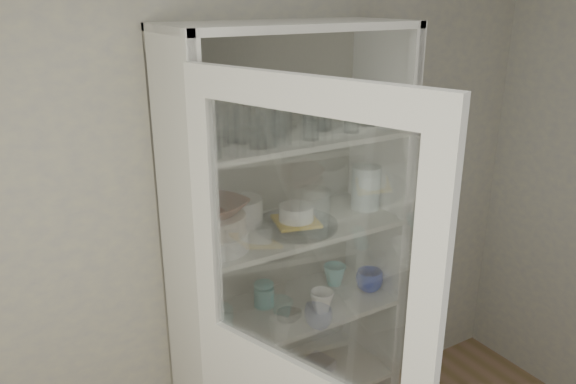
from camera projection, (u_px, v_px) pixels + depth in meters
wall_back at (223, 209)px, 2.48m from camera, size 3.60×0.02×2.60m
pantry_cabinet at (281, 285)px, 2.57m from camera, size 1.00×0.45×2.10m
tumbler_0 at (211, 136)px, 1.92m from camera, size 0.10×0.10×0.15m
tumbler_1 at (266, 126)px, 2.07m from camera, size 0.10×0.10×0.16m
tumbler_2 at (258, 131)px, 2.05m from camera, size 0.07×0.07×0.13m
tumbler_3 at (282, 127)px, 2.07m from camera, size 0.08×0.08×0.15m
tumbler_4 at (311, 123)px, 2.17m from camera, size 0.07×0.07×0.13m
tumbler_5 at (352, 117)px, 2.29m from camera, size 0.08×0.08×0.13m
tumbler_6 at (386, 114)px, 2.33m from camera, size 0.09×0.09×0.14m
tumbler_7 at (231, 123)px, 2.14m from camera, size 0.07×0.07×0.14m
tumbler_8 at (243, 125)px, 2.13m from camera, size 0.09×0.09×0.13m
tumbler_9 at (280, 119)px, 2.23m from camera, size 0.08×0.08×0.13m
tumbler_10 at (324, 115)px, 2.31m from camera, size 0.09×0.09×0.13m
tumbler_11 at (318, 115)px, 2.33m from camera, size 0.07×0.07×0.13m
goblet_0 at (222, 119)px, 2.19m from camera, size 0.07×0.07×0.15m
goblet_1 at (251, 111)px, 2.26m from camera, size 0.08×0.08×0.19m
goblet_2 at (289, 107)px, 2.35m from camera, size 0.08×0.08×0.18m
goblet_3 at (316, 104)px, 2.41m from camera, size 0.08×0.08×0.18m
plate_stack_front at (217, 240)px, 2.18m from camera, size 0.25×0.25×0.07m
plate_stack_back at (241, 211)px, 2.42m from camera, size 0.19×0.19×0.11m
cream_bowl at (216, 223)px, 2.15m from camera, size 0.30×0.30×0.07m
terracotta_bowl at (215, 208)px, 2.13m from camera, size 0.31×0.31×0.06m
glass_platter at (296, 225)px, 2.39m from camera, size 0.42×0.42×0.02m
yellow_trivet at (296, 221)px, 2.38m from camera, size 0.22×0.22×0.01m
white_ramekin at (296, 213)px, 2.37m from camera, size 0.19×0.19×0.06m
grey_bowl_stack at (366, 187)px, 2.57m from camera, size 0.13×0.13×0.20m
mug_blue at (369, 281)px, 2.67m from camera, size 0.15×0.15×0.10m
mug_teal at (335, 275)px, 2.72m from camera, size 0.14×0.14×0.10m
mug_white at (322, 301)px, 2.49m from camera, size 0.14×0.14×0.10m
teal_jar at (264, 295)px, 2.53m from camera, size 0.09×0.09×0.11m
measuring_cups at (287, 315)px, 2.44m from camera, size 0.09×0.09×0.04m
white_canister at (199, 315)px, 2.37m from camera, size 0.10×0.10×0.12m
tin_box at (315, 368)px, 2.72m from camera, size 0.21×0.18×0.05m
tumbler_12 at (368, 111)px, 2.40m from camera, size 0.06×0.06×0.13m
tumbler_13 at (219, 127)px, 2.08m from camera, size 0.07×0.07×0.15m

